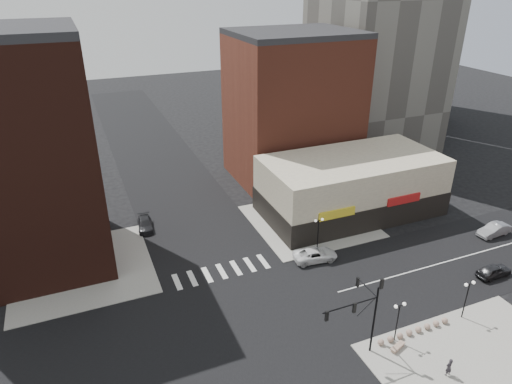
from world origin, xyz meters
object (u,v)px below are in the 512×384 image
street_lamp_se_a (399,313)px  dark_sedan_east (494,271)px  stone_bench (398,347)px  dark_sedan_north (145,224)px  silver_sedan (494,230)px  pedestrian (449,367)px  white_suv (315,255)px  traffic_signal (364,307)px  street_lamp_ne (319,226)px  street_lamp_se_b (468,291)px

street_lamp_se_a → dark_sedan_east: street_lamp_se_a is taller
stone_bench → dark_sedan_north: bearing=100.1°
silver_sedan → pedestrian: size_ratio=2.68×
pedestrian → white_suv: bearing=-86.9°
white_suv → dark_sedan_east: size_ratio=1.24×
street_lamp_se_a → stone_bench: size_ratio=2.39×
pedestrian → stone_bench: (-1.97, 3.95, -0.66)m
dark_sedan_east → pedestrian: pedestrian is taller
traffic_signal → street_lamp_se_a: 4.12m
white_suv → stone_bench: size_ratio=2.98×
white_suv → dark_sedan_north: bearing=55.9°
street_lamp_se_a → pedestrian: (1.54, -4.95, -2.30)m
street_lamp_ne → stone_bench: 17.32m
traffic_signal → stone_bench: (3.34, -1.17, -4.63)m
dark_sedan_north → stone_bench: bearing=-55.0°
white_suv → dark_sedan_north: (-16.99, 14.91, -0.07)m
street_lamp_se_b → dark_sedan_north: (-25.28, 29.09, -2.64)m
street_lamp_se_b → silver_sedan: size_ratio=0.89×
street_lamp_ne → dark_sedan_north: street_lamp_ne is taller
street_lamp_se_b → street_lamp_ne: same height
street_lamp_se_b → stone_bench: (-8.43, -1.00, -2.96)m
street_lamp_se_a → street_lamp_ne: 16.03m
silver_sedan → stone_bench: 26.50m
traffic_signal → pedestrian: bearing=-44.0°
traffic_signal → white_suv: (3.47, 14.02, -4.24)m
pedestrian → street_lamp_se_a: bearing=-75.1°
white_suv → silver_sedan: (23.80, -3.81, 0.04)m
dark_sedan_east → dark_sedan_north: (-33.64, 25.19, -0.06)m
street_lamp_se_a → street_lamp_ne: (1.00, 16.00, 0.00)m
street_lamp_se_a → stone_bench: street_lamp_se_a is taller
street_lamp_se_b → white_suv: street_lamp_se_b is taller
silver_sedan → dark_sedan_north: silver_sedan is taller
street_lamp_se_a → street_lamp_ne: size_ratio=1.00×
white_suv → pedestrian: pedestrian is taller
silver_sedan → street_lamp_ne: bearing=-107.5°
white_suv → stone_bench: 15.19m
white_suv → dark_sedan_east: (16.65, -10.28, -0.01)m
street_lamp_ne → white_suv: 3.40m
street_lamp_ne → dark_sedan_north: size_ratio=0.93×
street_lamp_ne → traffic_signal: bearing=-106.7°
street_lamp_se_b → stone_bench: street_lamp_se_b is taller
stone_bench → dark_sedan_east: bearing=-2.8°
street_lamp_se_b → pedestrian: street_lamp_se_b is taller
pedestrian → dark_sedan_east: bearing=-151.5°
traffic_signal → street_lamp_ne: 16.62m
white_suv → street_lamp_se_b: bearing=-142.5°
traffic_signal → dark_sedan_north: traffic_signal is taller
street_lamp_se_a → pedestrian: street_lamp_se_a is taller
dark_sedan_north → street_lamp_se_a: bearing=-53.5°
white_suv → pedestrian: size_ratio=2.99×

